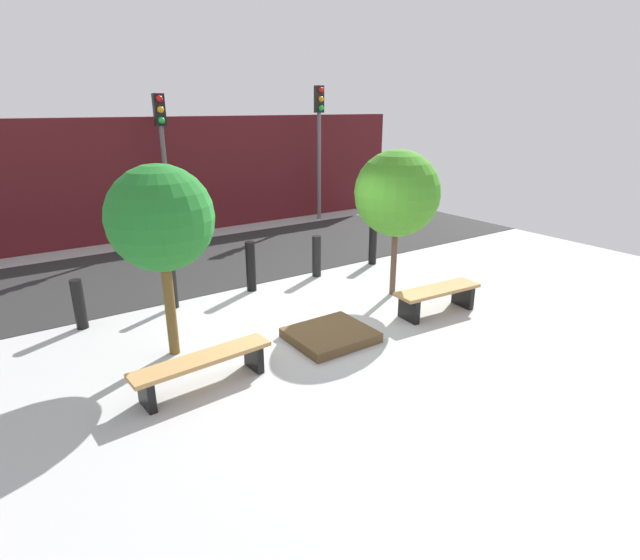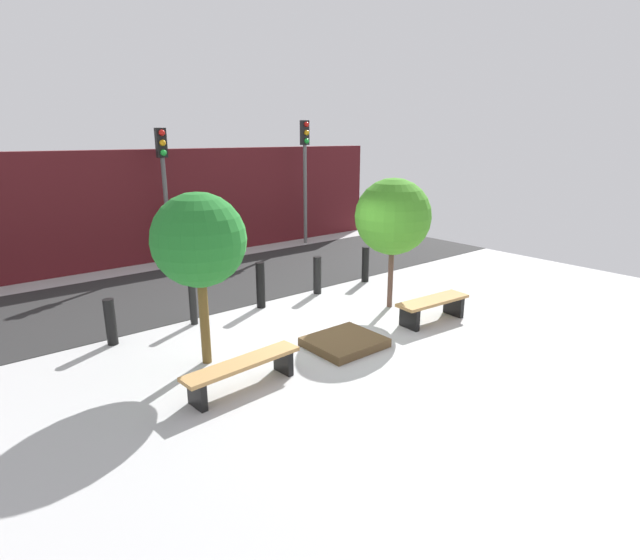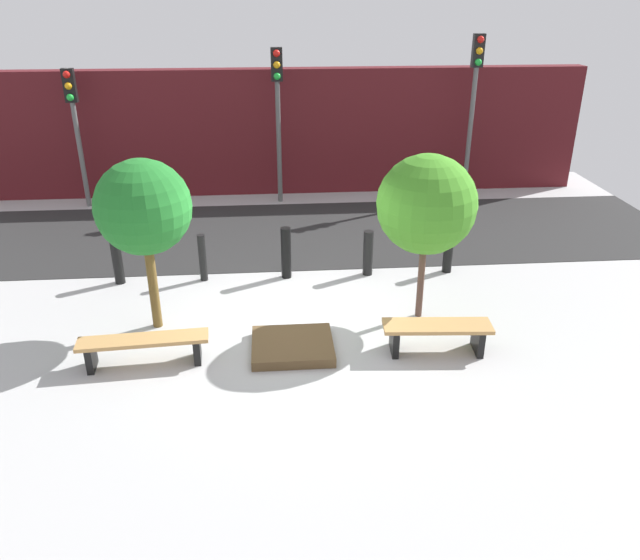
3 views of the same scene
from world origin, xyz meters
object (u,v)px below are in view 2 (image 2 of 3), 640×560
at_px(tree_behind_right_bench, 393,217).
at_px(traffic_light_mid_east, 305,161).
at_px(tree_behind_left_bench, 199,241).
at_px(bench_right, 433,306).
at_px(bollard_center, 261,285).
at_px(bollard_left, 193,302).
at_px(bench_left, 243,369).
at_px(traffic_light_mid_west, 164,173).
at_px(bollard_far_left, 111,322).
at_px(bollard_right, 317,275).
at_px(bollard_far_right, 365,264).
at_px(planter_bed, 344,342).

relative_size(tree_behind_right_bench, traffic_light_mid_east, 0.68).
bearing_deg(tree_behind_left_bench, bench_right, -14.85).
distance_m(bench_right, bollard_center, 3.66).
relative_size(tree_behind_left_bench, bollard_left, 3.04).
bearing_deg(bench_left, traffic_light_mid_west, 69.94).
bearing_deg(traffic_light_mid_east, bollard_left, -143.82).
height_order(tree_behind_right_bench, bollard_far_left, tree_behind_right_bench).
distance_m(bench_right, bollard_right, 2.98).
distance_m(tree_behind_left_bench, bollard_far_left, 2.58).
xyz_separation_m(bollard_center, bollard_far_right, (3.16, 0.00, -0.05)).
bearing_deg(bollard_right, bollard_center, 180.00).
distance_m(bollard_left, traffic_light_mid_east, 8.39).
distance_m(tree_behind_right_bench, bollard_right, 2.41).
height_order(bollard_left, traffic_light_mid_west, traffic_light_mid_west).
height_order(bench_right, bollard_left, bollard_left).
distance_m(bollard_far_left, traffic_light_mid_east, 9.67).
distance_m(planter_bed, traffic_light_mid_west, 7.90).
bearing_deg(tree_behind_right_bench, bollard_right, 109.33).
bearing_deg(bollard_far_left, bollard_center, 0.00).
xyz_separation_m(bench_left, traffic_light_mid_east, (7.12, 7.67, 2.48)).
bearing_deg(planter_bed, bollard_right, 59.80).
height_order(bench_right, traffic_light_mid_east, traffic_light_mid_east).
xyz_separation_m(bollard_center, traffic_light_mid_west, (0.00, 4.75, 2.12)).
height_order(bollard_left, bollard_right, bollard_left).
height_order(bench_left, tree_behind_right_bench, tree_behind_right_bench).
relative_size(tree_behind_left_bench, tree_behind_right_bench, 1.01).
bearing_deg(traffic_light_mid_east, bollard_far_left, -149.54).
xyz_separation_m(bollard_far_left, bollard_center, (3.16, 0.00, 0.08)).
xyz_separation_m(bollard_left, traffic_light_mid_west, (1.58, 4.75, 2.17)).
relative_size(planter_bed, bollard_left, 1.35).
bearing_deg(traffic_light_mid_east, bench_right, -109.53).
distance_m(planter_bed, bollard_right, 3.17).
relative_size(bench_right, bollard_center, 1.66).
relative_size(bollard_far_left, bollard_right, 0.95).
relative_size(tree_behind_right_bench, bollard_center, 2.76).
distance_m(tree_behind_right_bench, bollard_far_right, 2.52).
height_order(bollard_right, bollard_far_right, bollard_far_right).
distance_m(bollard_far_right, traffic_light_mid_west, 6.11).
bearing_deg(bollard_far_left, bench_right, -28.56).
bearing_deg(bench_left, traffic_light_mid_east, 43.08).
distance_m(tree_behind_right_bench, traffic_light_mid_east, 7.10).
height_order(bench_right, planter_bed, bench_right).
height_order(bench_left, tree_behind_left_bench, tree_behind_left_bench).
xyz_separation_m(bench_right, planter_bed, (-2.20, 0.20, -0.26)).
bearing_deg(bollard_center, bollard_right, 0.00).
xyz_separation_m(tree_behind_right_bench, bollard_right, (-0.62, 1.75, -1.53)).
xyz_separation_m(tree_behind_left_bench, traffic_light_mid_west, (2.20, 6.51, 0.58)).
xyz_separation_m(bench_left, tree_behind_right_bench, (4.39, 1.16, 1.66)).
height_order(bench_left, bollard_center, bollard_center).
distance_m(planter_bed, bollard_far_left, 4.19).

